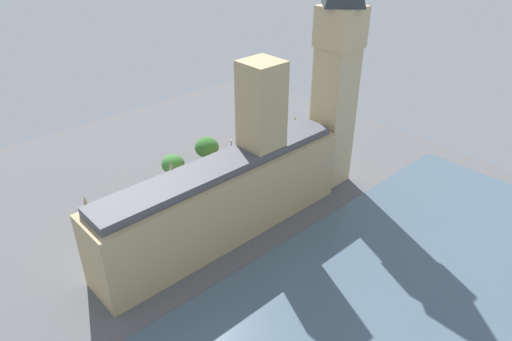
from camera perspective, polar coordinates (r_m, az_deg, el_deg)
ground_plane at (r=97.40m, az=-4.53°, el=-7.13°), size 138.03×138.03×0.00m
river_thames at (r=80.38m, az=11.18°, el=-17.57°), size 41.64×124.23×0.25m
parliament_building at (r=91.40m, az=-3.20°, el=-2.49°), size 10.43×55.24×33.95m
clock_tower at (r=103.38m, az=10.03°, el=13.16°), size 8.47×8.47×56.79m
double_decker_bus_opposite_hall at (r=112.28m, az=-1.12°, el=0.11°), size 2.67×10.51×4.75m
double_decker_bus_midblock at (r=105.49m, az=-6.66°, el=-2.27°), size 2.88×10.57×4.75m
car_white_near_tower at (r=100.52m, az=-9.92°, el=-5.59°), size 1.85×4.13×1.74m
car_blue_kerbside at (r=97.41m, az=-16.41°, el=-7.82°), size 2.05×4.48×1.74m
pedestrian_by_river_gate at (r=94.23m, az=-13.40°, el=-8.97°), size 0.47×0.57×1.50m
pedestrian_far_end at (r=113.20m, az=3.22°, el=-0.81°), size 0.61×0.52×1.51m
plane_tree_corner at (r=109.04m, az=-10.18°, el=0.76°), size 5.30×5.30×8.48m
plane_tree_under_trees at (r=113.49m, az=-6.07°, el=2.83°), size 5.81×5.81×9.57m
street_lamp_leading at (r=119.33m, az=-3.06°, el=3.02°), size 0.56×0.56×6.45m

